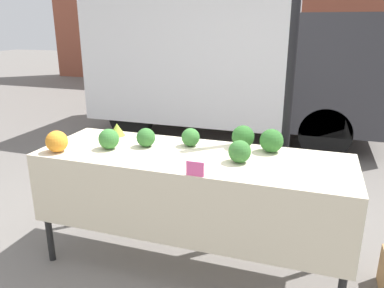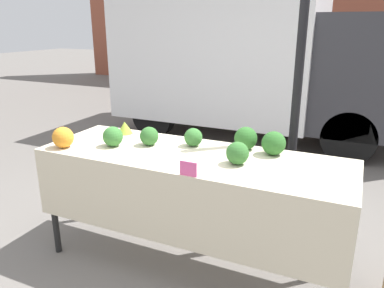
# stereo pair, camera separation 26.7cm
# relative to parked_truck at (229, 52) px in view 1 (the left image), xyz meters

# --- Properties ---
(ground_plane) EXTENTS (40.00, 40.00, 0.00)m
(ground_plane) POSITION_rel_parked_truck_xyz_m (0.63, -3.83, -1.35)
(ground_plane) COLOR slate
(tent_pole) EXTENTS (0.07, 0.07, 2.40)m
(tent_pole) POSITION_rel_parked_truck_xyz_m (1.23, -3.19, -0.15)
(tent_pole) COLOR black
(tent_pole) RESTS_ON ground_plane
(parked_truck) EXTENTS (4.55, 2.24, 2.57)m
(parked_truck) POSITION_rel_parked_truck_xyz_m (0.00, 0.00, 0.00)
(parked_truck) COLOR white
(parked_truck) RESTS_ON ground_plane
(market_table) EXTENTS (2.27, 0.77, 0.91)m
(market_table) POSITION_rel_parked_truck_xyz_m (0.63, -3.90, -0.56)
(market_table) COLOR beige
(market_table) RESTS_ON ground_plane
(orange_cauliflower) EXTENTS (0.16, 0.16, 0.16)m
(orange_cauliflower) POSITION_rel_parked_truck_xyz_m (-0.33, -4.09, -0.37)
(orange_cauliflower) COLOR orange
(orange_cauliflower) RESTS_ON market_table
(romanesco_head) EXTENTS (0.13, 0.13, 0.11)m
(romanesco_head) POSITION_rel_parked_truck_xyz_m (-0.12, -3.58, -0.39)
(romanesco_head) COLOR #93B238
(romanesco_head) RESTS_ON market_table
(broccoli_head_0) EXTENTS (0.15, 0.15, 0.15)m
(broccoli_head_0) POSITION_rel_parked_truck_xyz_m (-0.00, -3.90, -0.37)
(broccoli_head_0) COLOR #387533
(broccoli_head_0) RESTS_ON market_table
(broccoli_head_1) EXTENTS (0.14, 0.14, 0.14)m
(broccoli_head_1) POSITION_rel_parked_truck_xyz_m (0.24, -3.77, -0.37)
(broccoli_head_1) COLOR #336B2D
(broccoli_head_1) RESTS_ON market_table
(broccoli_head_2) EXTENTS (0.17, 0.17, 0.17)m
(broccoli_head_2) POSITION_rel_parked_truck_xyz_m (0.95, -3.56, -0.36)
(broccoli_head_2) COLOR #2D6628
(broccoli_head_2) RESTS_ON market_table
(broccoli_head_3) EXTENTS (0.17, 0.17, 0.17)m
(broccoli_head_3) POSITION_rel_parked_truck_xyz_m (1.16, -3.59, -0.36)
(broccoli_head_3) COLOR #2D6628
(broccoli_head_3) RESTS_ON market_table
(broccoli_head_4) EXTENTS (0.15, 0.15, 0.15)m
(broccoli_head_4) POSITION_rel_parked_truck_xyz_m (0.99, -3.88, -0.37)
(broccoli_head_4) COLOR #336B2D
(broccoli_head_4) RESTS_ON market_table
(broccoli_head_5) EXTENTS (0.14, 0.14, 0.14)m
(broccoli_head_5) POSITION_rel_parked_truck_xyz_m (0.56, -3.65, -0.38)
(broccoli_head_5) COLOR #387533
(broccoli_head_5) RESTS_ON market_table
(price_sign) EXTENTS (0.11, 0.01, 0.09)m
(price_sign) POSITION_rel_parked_truck_xyz_m (0.77, -4.20, -0.40)
(price_sign) COLOR #F45B9E
(price_sign) RESTS_ON market_table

